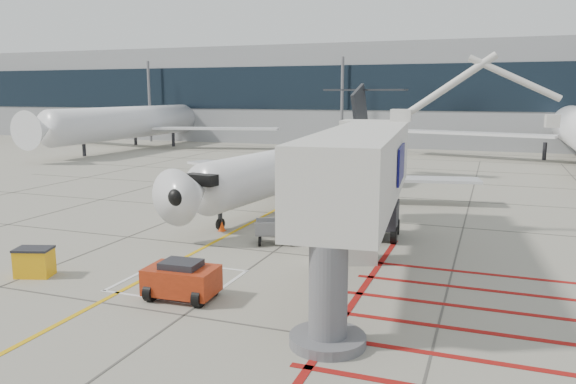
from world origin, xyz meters
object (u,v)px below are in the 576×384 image
(regional_jet, at_px, (282,146))
(jet_bridge, at_px, (360,180))
(spill_bin, at_px, (34,262))
(pushback_tug, at_px, (182,279))

(regional_jet, distance_m, jet_bridge, 14.23)
(regional_jet, distance_m, spill_bin, 17.42)
(jet_bridge, distance_m, spill_bin, 13.44)
(regional_jet, relative_size, jet_bridge, 1.54)
(spill_bin, bearing_deg, jet_bridge, 3.13)
(regional_jet, bearing_deg, jet_bridge, -49.26)
(regional_jet, height_order, pushback_tug, regional_jet)
(regional_jet, relative_size, spill_bin, 22.02)
(pushback_tug, relative_size, spill_bin, 1.84)
(spill_bin, bearing_deg, regional_jet, 57.51)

